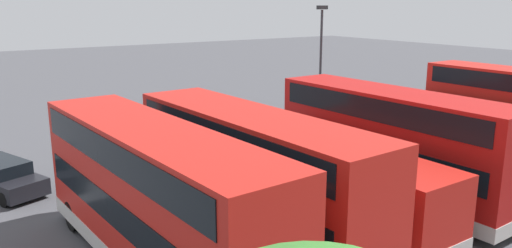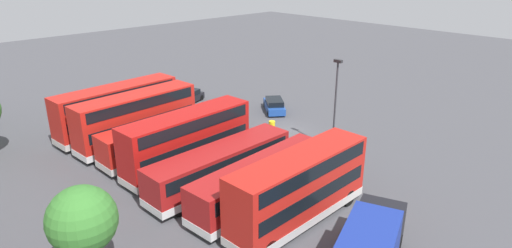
{
  "view_description": "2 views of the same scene",
  "coord_description": "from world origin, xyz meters",
  "px_view_note": "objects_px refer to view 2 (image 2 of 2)",
  "views": [
    {
      "loc": [
        16.12,
        25.05,
        8.07
      ],
      "look_at": [
        0.79,
        2.15,
        1.44
      ],
      "focal_mm": 35.6,
      "sensor_mm": 36.0,
      "label": 1
    },
    {
      "loc": [
        -25.78,
        29.08,
        15.53
      ],
      "look_at": [
        0.14,
        3.98,
        1.78
      ],
      "focal_mm": 30.75,
      "sensor_mm": 36.0,
      "label": 2
    }
  ],
  "objects_px": {
    "bus_double_decker_near_end": "(299,187)",
    "bus_double_decker_fourth": "(188,139)",
    "bus_single_deck_second": "(262,180)",
    "car_hatchback_silver": "(274,105)",
    "car_small_green": "(188,97)",
    "waste_bin_yellow": "(272,126)",
    "bus_single_deck_third": "(221,165)",
    "bus_double_decker_seventh": "(118,108)",
    "lamp_post_tall": "(336,98)",
    "bus_double_decker_sixth": "(137,117)",
    "bus_single_deck_fifth": "(159,138)"
  },
  "relations": [
    {
      "from": "bus_double_decker_near_end",
      "to": "car_small_green",
      "type": "relative_size",
      "value": 2.25
    },
    {
      "from": "bus_single_deck_second",
      "to": "bus_double_decker_fourth",
      "type": "relative_size",
      "value": 1.06
    },
    {
      "from": "bus_single_deck_third",
      "to": "car_hatchback_silver",
      "type": "relative_size",
      "value": 2.62
    },
    {
      "from": "bus_single_deck_second",
      "to": "bus_double_decker_seventh",
      "type": "xyz_separation_m",
      "value": [
        18.13,
        0.84,
        0.83
      ]
    },
    {
      "from": "bus_single_deck_second",
      "to": "bus_double_decker_sixth",
      "type": "bearing_deg",
      "value": 3.31
    },
    {
      "from": "bus_single_deck_third",
      "to": "bus_single_deck_fifth",
      "type": "bearing_deg",
      "value": 3.19
    },
    {
      "from": "lamp_post_tall",
      "to": "waste_bin_yellow",
      "type": "distance_m",
      "value": 7.89
    },
    {
      "from": "bus_double_decker_sixth",
      "to": "car_small_green",
      "type": "height_order",
      "value": "bus_double_decker_sixth"
    },
    {
      "from": "waste_bin_yellow",
      "to": "car_hatchback_silver",
      "type": "bearing_deg",
      "value": -48.67
    },
    {
      "from": "bus_single_deck_fifth",
      "to": "bus_single_deck_second",
      "type": "bearing_deg",
      "value": -174.99
    },
    {
      "from": "bus_double_decker_fourth",
      "to": "car_hatchback_silver",
      "type": "relative_size",
      "value": 2.42
    },
    {
      "from": "bus_double_decker_seventh",
      "to": "bus_single_deck_fifth",
      "type": "bearing_deg",
      "value": 178.94
    },
    {
      "from": "bus_double_decker_seventh",
      "to": "car_small_green",
      "type": "height_order",
      "value": "bus_double_decker_seventh"
    },
    {
      "from": "bus_single_deck_fifth",
      "to": "bus_single_deck_third",
      "type": "bearing_deg",
      "value": -176.81
    },
    {
      "from": "bus_double_decker_seventh",
      "to": "waste_bin_yellow",
      "type": "height_order",
      "value": "bus_double_decker_seventh"
    },
    {
      "from": "bus_double_decker_seventh",
      "to": "waste_bin_yellow",
      "type": "bearing_deg",
      "value": -131.69
    },
    {
      "from": "bus_double_decker_near_end",
      "to": "bus_double_decker_sixth",
      "type": "bearing_deg",
      "value": 2.52
    },
    {
      "from": "car_small_green",
      "to": "waste_bin_yellow",
      "type": "relative_size",
      "value": 4.99
    },
    {
      "from": "bus_double_decker_sixth",
      "to": "waste_bin_yellow",
      "type": "bearing_deg",
      "value": -119.61
    },
    {
      "from": "bus_double_decker_fourth",
      "to": "bus_double_decker_near_end",
      "type": "bearing_deg",
      "value": -177.36
    },
    {
      "from": "bus_single_deck_second",
      "to": "bus_single_deck_third",
      "type": "distance_m",
      "value": 3.64
    },
    {
      "from": "bus_double_decker_fourth",
      "to": "bus_single_deck_fifth",
      "type": "xyz_separation_m",
      "value": [
        3.55,
        0.41,
        -0.83
      ]
    },
    {
      "from": "bus_double_decker_near_end",
      "to": "bus_double_decker_fourth",
      "type": "xyz_separation_m",
      "value": [
        10.85,
        0.5,
        0.0
      ]
    },
    {
      "from": "bus_single_deck_second",
      "to": "car_hatchback_silver",
      "type": "bearing_deg",
      "value": -48.91
    },
    {
      "from": "waste_bin_yellow",
      "to": "bus_single_deck_third",
      "type": "bearing_deg",
      "value": 115.53
    },
    {
      "from": "bus_single_deck_third",
      "to": "bus_double_decker_sixth",
      "type": "xyz_separation_m",
      "value": [
        11.08,
        0.29,
        0.83
      ]
    },
    {
      "from": "car_hatchback_silver",
      "to": "waste_bin_yellow",
      "type": "distance_m",
      "value": 5.6
    },
    {
      "from": "bus_double_decker_sixth",
      "to": "waste_bin_yellow",
      "type": "xyz_separation_m",
      "value": [
        -6.1,
        -10.73,
        -1.97
      ]
    },
    {
      "from": "bus_double_decker_fourth",
      "to": "lamp_post_tall",
      "type": "bearing_deg",
      "value": -117.1
    },
    {
      "from": "lamp_post_tall",
      "to": "car_hatchback_silver",
      "type": "bearing_deg",
      "value": -19.12
    },
    {
      "from": "bus_double_decker_sixth",
      "to": "lamp_post_tall",
      "type": "height_order",
      "value": "lamp_post_tall"
    },
    {
      "from": "car_hatchback_silver",
      "to": "waste_bin_yellow",
      "type": "xyz_separation_m",
      "value": [
        -3.69,
        4.2,
        -0.23
      ]
    },
    {
      "from": "car_small_green",
      "to": "bus_single_deck_second",
      "type": "bearing_deg",
      "value": 156.71
    },
    {
      "from": "bus_single_deck_fifth",
      "to": "car_hatchback_silver",
      "type": "relative_size",
      "value": 2.22
    },
    {
      "from": "bus_double_decker_seventh",
      "to": "lamp_post_tall",
      "type": "height_order",
      "value": "lamp_post_tall"
    },
    {
      "from": "car_small_green",
      "to": "bus_single_deck_third",
      "type": "bearing_deg",
      "value": 151.15
    },
    {
      "from": "bus_double_decker_near_end",
      "to": "bus_double_decker_seventh",
      "type": "xyz_separation_m",
      "value": [
        21.44,
        0.78,
        0.0
      ]
    },
    {
      "from": "bus_double_decker_seventh",
      "to": "bus_double_decker_near_end",
      "type": "bearing_deg",
      "value": -177.91
    },
    {
      "from": "bus_single_deck_third",
      "to": "bus_single_deck_fifth",
      "type": "relative_size",
      "value": 1.18
    },
    {
      "from": "bus_double_decker_fourth",
      "to": "bus_single_deck_third",
      "type": "bearing_deg",
      "value": -179.92
    },
    {
      "from": "bus_double_decker_fourth",
      "to": "car_small_green",
      "type": "height_order",
      "value": "bus_double_decker_fourth"
    },
    {
      "from": "bus_double_decker_sixth",
      "to": "car_small_green",
      "type": "bearing_deg",
      "value": -57.17
    },
    {
      "from": "bus_single_deck_second",
      "to": "bus_single_deck_fifth",
      "type": "xyz_separation_m",
      "value": [
        11.09,
        0.97,
        -0.0
      ]
    },
    {
      "from": "car_small_green",
      "to": "waste_bin_yellow",
      "type": "distance_m",
      "value": 12.53
    },
    {
      "from": "bus_double_decker_fourth",
      "to": "car_hatchback_silver",
      "type": "height_order",
      "value": "bus_double_decker_fourth"
    },
    {
      "from": "bus_double_decker_fourth",
      "to": "bus_double_decker_seventh",
      "type": "height_order",
      "value": "same"
    },
    {
      "from": "bus_single_deck_third",
      "to": "car_small_green",
      "type": "xyz_separation_m",
      "value": [
        17.49,
        -9.63,
        -0.92
      ]
    },
    {
      "from": "car_small_green",
      "to": "lamp_post_tall",
      "type": "bearing_deg",
      "value": -175.83
    },
    {
      "from": "bus_double_decker_fourth",
      "to": "waste_bin_yellow",
      "type": "bearing_deg",
      "value": -84.29
    },
    {
      "from": "bus_single_deck_second",
      "to": "bus_single_deck_fifth",
      "type": "distance_m",
      "value": 11.13
    }
  ]
}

